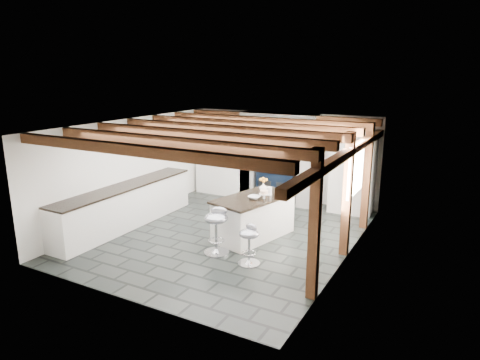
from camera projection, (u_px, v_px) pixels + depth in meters
The scene contains 6 objects.
ground at pixel (227, 234), 8.97m from camera, with size 6.00×6.00×0.00m, color black.
room_shell at pixel (234, 169), 10.19m from camera, with size 6.00×6.03×6.00m.
range_cooker at pixel (278, 184), 11.13m from camera, with size 1.00×0.63×0.99m.
kitchen_island at pixel (254, 216), 8.74m from camera, with size 1.32×1.91×1.15m.
bar_stool_near at pixel (249, 240), 7.48m from camera, with size 0.43×0.43×0.73m.
bar_stool_far at pixel (216, 225), 7.91m from camera, with size 0.58×0.58×0.89m.
Camera 1 is at (4.25, -7.26, 3.33)m, focal length 32.00 mm.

